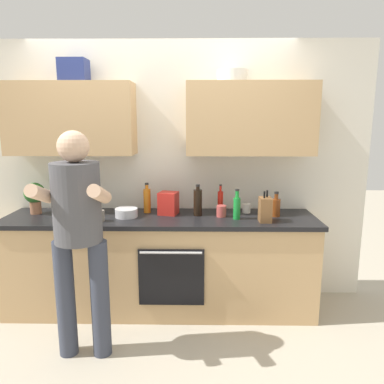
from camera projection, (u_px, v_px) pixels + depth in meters
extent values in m
plane|color=#B2A893|center=(161.00, 307.00, 3.49)|extent=(12.00, 12.00, 0.00)
cube|color=silver|center=(163.00, 173.00, 3.60)|extent=(4.00, 0.06, 2.50)
cube|color=tan|center=(71.00, 119.00, 3.33)|extent=(1.16, 0.32, 0.65)
cube|color=tan|center=(250.00, 119.00, 3.30)|extent=(1.16, 0.32, 0.65)
cylinder|color=silver|center=(232.00, 76.00, 3.23)|extent=(0.27, 0.27, 0.10)
cube|color=navy|center=(74.00, 70.00, 3.24)|extent=(0.24, 0.20, 0.20)
cube|color=tan|center=(161.00, 265.00, 3.41)|extent=(2.80, 0.60, 0.86)
cube|color=black|center=(160.00, 219.00, 3.32)|extent=(2.84, 0.64, 0.04)
cube|color=black|center=(171.00, 277.00, 3.10)|extent=(0.56, 0.02, 0.50)
cylinder|color=silver|center=(171.00, 253.00, 3.03)|extent=(0.52, 0.02, 0.02)
cylinder|color=#383D4C|center=(66.00, 299.00, 2.72)|extent=(0.14, 0.14, 0.90)
cylinder|color=#383D4C|center=(100.00, 299.00, 2.72)|extent=(0.14, 0.14, 0.90)
cylinder|color=#4C4C51|center=(77.00, 203.00, 2.58)|extent=(0.34, 0.34, 0.57)
sphere|color=#D8AD8C|center=(73.00, 146.00, 2.50)|extent=(0.22, 0.22, 0.22)
cylinder|color=#D8AD8C|center=(41.00, 194.00, 2.45)|extent=(0.09, 0.31, 0.19)
cylinder|color=#D8AD8C|center=(100.00, 194.00, 2.44)|extent=(0.09, 0.31, 0.19)
cylinder|color=orange|center=(147.00, 201.00, 3.45)|extent=(0.07, 0.07, 0.23)
cylinder|color=orange|center=(147.00, 187.00, 3.42)|extent=(0.03, 0.03, 0.04)
cylinder|color=black|center=(147.00, 184.00, 3.42)|extent=(0.04, 0.04, 0.02)
cylinder|color=#8C4C14|center=(78.00, 206.00, 3.33)|extent=(0.07, 0.07, 0.19)
cylinder|color=#8C4C14|center=(78.00, 193.00, 3.31)|extent=(0.03, 0.03, 0.04)
cylinder|color=black|center=(77.00, 190.00, 3.31)|extent=(0.03, 0.03, 0.01)
cylinder|color=brown|center=(276.00, 208.00, 3.31)|extent=(0.08, 0.08, 0.16)
cylinder|color=brown|center=(276.00, 196.00, 3.29)|extent=(0.04, 0.04, 0.05)
cylinder|color=black|center=(277.00, 193.00, 3.29)|extent=(0.04, 0.04, 0.02)
cylinder|color=silver|center=(63.00, 204.00, 3.48)|extent=(0.07, 0.07, 0.16)
cylinder|color=silver|center=(62.00, 193.00, 3.46)|extent=(0.03, 0.03, 0.04)
cylinder|color=black|center=(62.00, 190.00, 3.46)|extent=(0.03, 0.03, 0.01)
cylinder|color=red|center=(220.00, 202.00, 3.44)|extent=(0.05, 0.05, 0.20)
cylinder|color=red|center=(221.00, 189.00, 3.41)|extent=(0.02, 0.02, 0.06)
cylinder|color=black|center=(221.00, 185.00, 3.40)|extent=(0.02, 0.02, 0.01)
cylinder|color=#198C33|center=(237.00, 209.00, 3.22)|extent=(0.06, 0.06, 0.19)
cylinder|color=#198C33|center=(237.00, 194.00, 3.20)|extent=(0.03, 0.03, 0.06)
cylinder|color=black|center=(237.00, 190.00, 3.19)|extent=(0.04, 0.04, 0.02)
cylinder|color=black|center=(198.00, 203.00, 3.34)|extent=(0.08, 0.08, 0.24)
cylinder|color=black|center=(198.00, 188.00, 3.31)|extent=(0.03, 0.03, 0.03)
cylinder|color=black|center=(198.00, 185.00, 3.31)|extent=(0.04, 0.04, 0.02)
cylinder|color=white|center=(246.00, 208.00, 3.45)|extent=(0.08, 0.08, 0.09)
cylinder|color=slate|center=(100.00, 216.00, 3.16)|extent=(0.08, 0.08, 0.10)
cylinder|color=#BF4C47|center=(221.00, 211.00, 3.31)|extent=(0.09, 0.09, 0.10)
cylinder|color=silver|center=(126.00, 213.00, 3.30)|extent=(0.20, 0.20, 0.08)
cube|color=brown|center=(265.00, 210.00, 3.14)|extent=(0.10, 0.14, 0.21)
cylinder|color=black|center=(264.00, 195.00, 3.09)|extent=(0.02, 0.02, 0.06)
cylinder|color=black|center=(267.00, 194.00, 3.13)|extent=(0.02, 0.02, 0.06)
cylinder|color=#9E6647|center=(36.00, 207.00, 3.42)|extent=(0.10, 0.10, 0.12)
sphere|color=#2D6B28|center=(34.00, 193.00, 3.39)|extent=(0.19, 0.19, 0.19)
cube|color=red|center=(168.00, 203.00, 3.39)|extent=(0.20, 0.19, 0.21)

